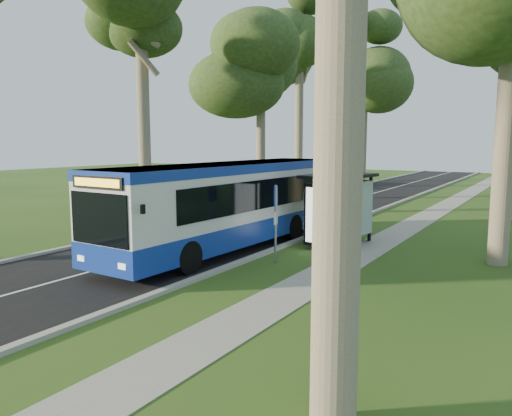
{
  "coord_description": "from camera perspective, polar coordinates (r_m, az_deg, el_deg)",
  "views": [
    {
      "loc": [
        9.09,
        -12.42,
        4.14
      ],
      "look_at": [
        -0.8,
        3.85,
        1.6
      ],
      "focal_mm": 35.0,
      "sensor_mm": 36.0,
      "label": 1
    }
  ],
  "objects": [
    {
      "name": "bus_shelter",
      "position": [
        19.79,
        9.33,
        1.34
      ],
      "size": [
        2.32,
        3.57,
        2.85
      ],
      "rotation": [
        0.0,
        0.0,
        -0.17
      ],
      "color": "black",
      "rests_on": "ground"
    },
    {
      "name": "tree_west_d",
      "position": [
        46.03,
        5.04,
        18.89
      ],
      "size": [
        5.2,
        5.2,
        17.81
      ],
      "color": "#7A6B56",
      "rests_on": "ground"
    },
    {
      "name": "ground",
      "position": [
        15.94,
        -4.77,
        -7.48
      ],
      "size": [
        120.0,
        120.0,
        0.0
      ],
      "primitive_type": "plane",
      "color": "#264916",
      "rests_on": "ground"
    },
    {
      "name": "tree_west_c",
      "position": [
        35.82,
        0.57,
        16.44
      ],
      "size": [
        5.2,
        5.2,
        12.99
      ],
      "color": "#7A6B56",
      "rests_on": "ground"
    },
    {
      "name": "kerb_west",
      "position": [
        27.9,
        -4.33,
        -0.83
      ],
      "size": [
        0.25,
        100.0,
        0.12
      ],
      "primitive_type": "cube",
      "color": "#9E9B93",
      "rests_on": "ground"
    },
    {
      "name": "centre_line",
      "position": [
        26.04,
        1.95,
        -1.5
      ],
      "size": [
        0.12,
        100.0,
        0.0
      ],
      "primitive_type": "cube",
      "color": "white",
      "rests_on": "road"
    },
    {
      "name": "car_silver",
      "position": [
        48.97,
        10.74,
        3.53
      ],
      "size": [
        2.87,
        4.94,
        1.54
      ],
      "primitive_type": "imported",
      "rotation": [
        0.0,
        0.0,
        0.28
      ],
      "color": "#989AA0",
      "rests_on": "ground"
    },
    {
      "name": "road",
      "position": [
        26.04,
        1.95,
        -1.53
      ],
      "size": [
        7.0,
        100.0,
        0.02
      ],
      "primitive_type": "cube",
      "color": "black",
      "rests_on": "ground"
    },
    {
      "name": "litter_bin",
      "position": [
        20.07,
        8.22,
        -3.15
      ],
      "size": [
        0.48,
        0.48,
        0.84
      ],
      "rotation": [
        0.0,
        0.0,
        -0.25
      ],
      "color": "black",
      "rests_on": "ground"
    },
    {
      "name": "bus_stop_sign",
      "position": [
        16.94,
        2.25,
        -0.8
      ],
      "size": [
        0.14,
        0.37,
        2.69
      ],
      "rotation": [
        0.0,
        0.0,
        0.27
      ],
      "color": "gray",
      "rests_on": "ground"
    },
    {
      "name": "bus",
      "position": [
        19.27,
        -3.0,
        0.37
      ],
      "size": [
        3.07,
        12.61,
        3.32
      ],
      "rotation": [
        0.0,
        0.0,
        -0.04
      ],
      "color": "silver",
      "rests_on": "ground"
    },
    {
      "name": "tree_west_e",
      "position": [
        54.01,
        12.41,
        16.06
      ],
      "size": [
        5.2,
        5.2,
        16.54
      ],
      "color": "#7A6B56",
      "rests_on": "ground"
    },
    {
      "name": "car_white",
      "position": [
        43.84,
        8.58,
        3.02
      ],
      "size": [
        2.13,
        4.26,
        1.4
      ],
      "primitive_type": "imported",
      "rotation": [
        0.0,
        0.0,
        0.12
      ],
      "color": "silver",
      "rests_on": "ground"
    },
    {
      "name": "footpath",
      "position": [
        23.6,
        15.86,
        -2.77
      ],
      "size": [
        1.5,
        100.0,
        0.02
      ],
      "primitive_type": "cube",
      "color": "gray",
      "rests_on": "ground"
    },
    {
      "name": "tree_west_b",
      "position": [
        29.11,
        -13.04,
        21.02
      ],
      "size": [
        5.2,
        5.2,
        14.83
      ],
      "color": "#7A6B56",
      "rests_on": "ground"
    },
    {
      "name": "kerb_east",
      "position": [
        24.53,
        9.1,
        -2.07
      ],
      "size": [
        0.25,
        100.0,
        0.12
      ],
      "primitive_type": "cube",
      "color": "#9E9B93",
      "rests_on": "ground"
    }
  ]
}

